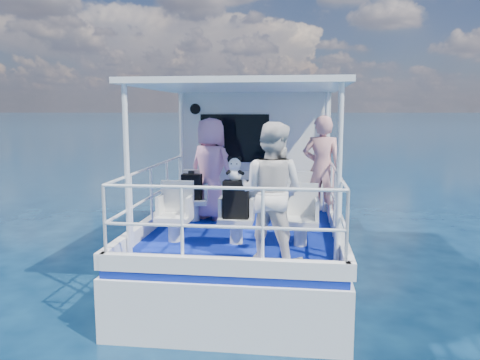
% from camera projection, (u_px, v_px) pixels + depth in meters
% --- Properties ---
extents(ground, '(2000.00, 2000.00, 0.00)m').
position_uv_depth(ground, '(245.00, 277.00, 7.85)').
color(ground, '#061A32').
rests_on(ground, ground).
extents(hull, '(3.00, 7.00, 1.60)m').
position_uv_depth(hull, '(251.00, 259.00, 8.83)').
color(hull, white).
rests_on(hull, ground).
extents(deck, '(2.90, 6.90, 0.10)m').
position_uv_depth(deck, '(251.00, 215.00, 8.70)').
color(deck, '#0A1B8E').
rests_on(deck, hull).
extents(cabin, '(2.85, 2.00, 2.20)m').
position_uv_depth(cabin, '(258.00, 148.00, 9.81)').
color(cabin, white).
rests_on(cabin, deck).
extents(canopy, '(3.00, 3.20, 0.08)m').
position_uv_depth(canopy, '(244.00, 86.00, 7.19)').
color(canopy, white).
rests_on(canopy, cabin).
extents(canopy_posts, '(2.77, 2.97, 2.20)m').
position_uv_depth(canopy_posts, '(243.00, 160.00, 7.31)').
color(canopy_posts, white).
rests_on(canopy_posts, deck).
extents(railings, '(2.84, 3.59, 1.00)m').
position_uv_depth(railings, '(241.00, 202.00, 7.08)').
color(railings, white).
rests_on(railings, deck).
extents(seat_port_fwd, '(0.48, 0.46, 0.38)m').
position_uv_depth(seat_port_fwd, '(194.00, 210.00, 8.00)').
color(seat_port_fwd, silver).
rests_on(seat_port_fwd, deck).
extents(seat_center_fwd, '(0.48, 0.46, 0.38)m').
position_uv_depth(seat_center_fwd, '(247.00, 211.00, 7.88)').
color(seat_center_fwd, silver).
rests_on(seat_center_fwd, deck).
extents(seat_stbd_fwd, '(0.48, 0.46, 0.38)m').
position_uv_depth(seat_stbd_fwd, '(300.00, 212.00, 7.77)').
color(seat_stbd_fwd, silver).
rests_on(seat_stbd_fwd, deck).
extents(seat_port_aft, '(0.48, 0.46, 0.38)m').
position_uv_depth(seat_port_aft, '(174.00, 228.00, 6.72)').
color(seat_port_aft, silver).
rests_on(seat_port_aft, deck).
extents(seat_center_aft, '(0.48, 0.46, 0.38)m').
position_uv_depth(seat_center_aft, '(236.00, 230.00, 6.61)').
color(seat_center_aft, silver).
rests_on(seat_center_aft, deck).
extents(seat_stbd_aft, '(0.48, 0.46, 0.38)m').
position_uv_depth(seat_stbd_aft, '(300.00, 232.00, 6.50)').
color(seat_stbd_aft, silver).
rests_on(seat_stbd_aft, deck).
extents(passenger_port_fwd, '(0.79, 0.70, 1.75)m').
position_uv_depth(passenger_port_fwd, '(211.00, 169.00, 8.03)').
color(passenger_port_fwd, pink).
rests_on(passenger_port_fwd, deck).
extents(passenger_stbd_fwd, '(0.71, 0.52, 1.79)m').
position_uv_depth(passenger_stbd_fwd, '(322.00, 169.00, 7.87)').
color(passenger_stbd_fwd, pink).
rests_on(passenger_stbd_fwd, deck).
extents(passenger_stbd_aft, '(1.02, 0.90, 1.73)m').
position_uv_depth(passenger_stbd_aft, '(271.00, 193.00, 5.74)').
color(passenger_stbd_aft, silver).
rests_on(passenger_stbd_aft, deck).
extents(backpack_port, '(0.33, 0.18, 0.43)m').
position_uv_depth(backpack_port, '(192.00, 187.00, 7.88)').
color(backpack_port, black).
rests_on(backpack_port, seat_port_fwd).
extents(backpack_center, '(0.35, 0.20, 0.53)m').
position_uv_depth(backpack_center, '(236.00, 199.00, 6.49)').
color(backpack_center, black).
rests_on(backpack_center, seat_center_aft).
extents(compact_camera, '(0.10, 0.06, 0.06)m').
position_uv_depth(compact_camera, '(191.00, 172.00, 7.83)').
color(compact_camera, black).
rests_on(compact_camera, backpack_port).
extents(panda, '(0.21, 0.18, 0.33)m').
position_uv_depth(panda, '(235.00, 169.00, 6.44)').
color(panda, white).
rests_on(panda, backpack_center).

